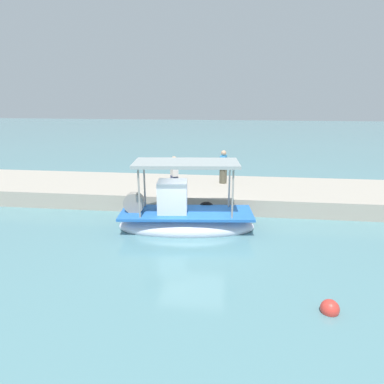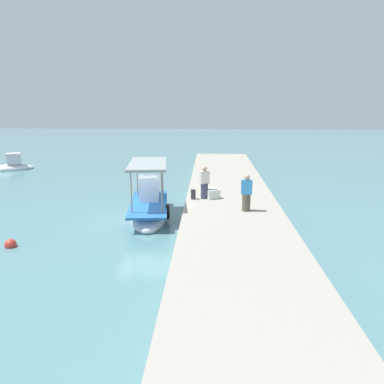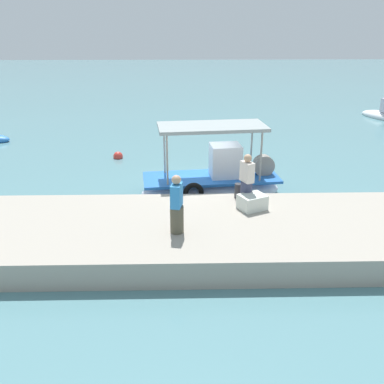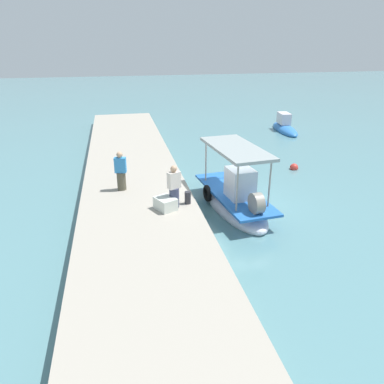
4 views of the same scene
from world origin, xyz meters
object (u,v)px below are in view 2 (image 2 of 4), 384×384
main_fishing_boat (149,207)px  marker_buoy (11,245)px  cargo_crate (211,193)px  mooring_bollard (193,194)px  fisherman_near_bollard (246,194)px  fisherman_by_crate (204,184)px  moored_boat_mid (11,167)px

main_fishing_boat → marker_buoy: size_ratio=11.88×
main_fishing_boat → cargo_crate: main_fishing_boat is taller
cargo_crate → marker_buoy: bearing=123.7°
marker_buoy → mooring_bollard: bearing=-54.8°
fisherman_near_bollard → mooring_bollard: (1.99, 2.46, -0.51)m
mooring_bollard → fisherman_by_crate: bearing=-72.0°
mooring_bollard → cargo_crate: size_ratio=0.62×
fisherman_by_crate → marker_buoy: bearing=124.1°
moored_boat_mid → fisherman_near_bollard: bearing=-127.7°
main_fishing_boat → marker_buoy: 6.44m
fisherman_near_bollard → mooring_bollard: 3.20m
fisherman_near_bollard → cargo_crate: size_ratio=2.13×
mooring_bollard → moored_boat_mid: size_ratio=0.12×
fisherman_near_bollard → cargo_crate: bearing=33.7°
marker_buoy → moored_boat_mid: 18.94m
fisherman_near_bollard → mooring_bollard: size_ratio=3.41×
fisherman_near_bollard → main_fishing_boat: bearing=73.9°
mooring_bollard → cargo_crate: (0.33, -0.92, -0.02)m
mooring_bollard → marker_buoy: 8.56m
main_fishing_boat → fisherman_near_bollard: main_fishing_boat is taller
cargo_crate → moored_boat_mid: size_ratio=0.20×
fisherman_by_crate → cargo_crate: bearing=-67.9°
moored_boat_mid → mooring_bollard: bearing=-127.5°
fisherman_by_crate → marker_buoy: 9.18m
main_fishing_boat → mooring_bollard: main_fishing_boat is taller
main_fishing_boat → moored_boat_mid: main_fishing_boat is taller
fisherman_by_crate → moored_boat_mid: size_ratio=0.42×
main_fishing_boat → mooring_bollard: 2.29m
fisherman_by_crate → moored_boat_mid: bearing=53.9°
cargo_crate → moored_boat_mid: bearing=54.8°
fisherman_near_bollard → fisherman_by_crate: bearing=41.3°
fisherman_by_crate → mooring_bollard: fisherman_by_crate is taller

